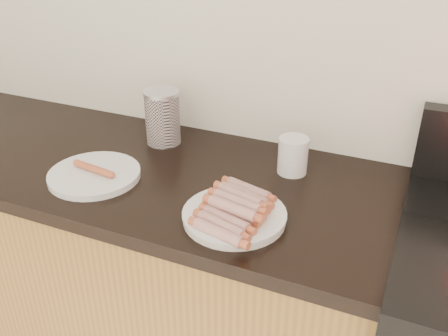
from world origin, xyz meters
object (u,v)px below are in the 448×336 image
at_px(canister, 163,117).
at_px(side_plate, 94,175).
at_px(main_plate, 234,217).
at_px(mug, 293,155).

bearing_deg(canister, side_plate, -102.97).
distance_m(main_plate, canister, 0.50).
bearing_deg(canister, mug, -3.48).
distance_m(canister, mug, 0.44).
xyz_separation_m(side_plate, canister, (0.06, 0.28, 0.08)).
relative_size(main_plate, mug, 2.38).
bearing_deg(mug, side_plate, -153.03).
distance_m(main_plate, side_plate, 0.44).
relative_size(side_plate, canister, 1.49).
bearing_deg(mug, canister, 176.52).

